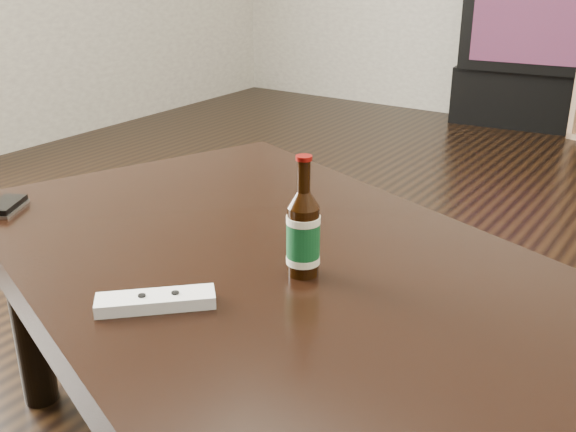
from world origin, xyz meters
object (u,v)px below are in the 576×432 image
Objects in this scene: tv at (539,17)px; coffee_table at (284,299)px; phone at (6,206)px; beer_bottle at (303,234)px; remote at (156,301)px; tv_stand at (528,96)px.

coffee_table is at bearing -88.29° from tv.
coffee_table is 13.42× the size of phone.
beer_bottle is 1.26× the size of remote.
remote is (0.40, -3.58, -0.11)m from tv.
phone is at bearing -98.79° from tv_stand.
tv is at bearing 98.20° from coffee_table.
beer_bottle is at bearing 106.44° from remote.
tv_stand is 7.33× the size of phone.
remote reaches higher than phone.
tv is 3.39m from coffee_table.
tv is 3.40m from beer_bottle.
remote reaches higher than coffee_table.
phone is at bearing -146.49° from remote.
beer_bottle reaches higher than tv_stand.
remote is at bearing -41.78° from phone.
coffee_table is 7.63× the size of beer_bottle.
remote is at bearing -90.04° from tv.
coffee_table is at bearing -88.29° from tv_stand.
coffee_table is at bearing 116.91° from remote.
tv is 4.10× the size of beer_bottle.
tv_stand is 3.62m from remote.
tv reaches higher than remote.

